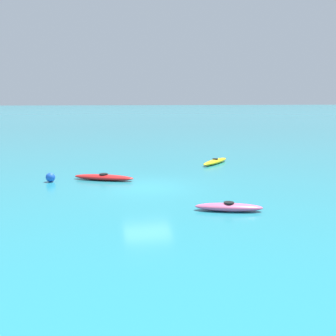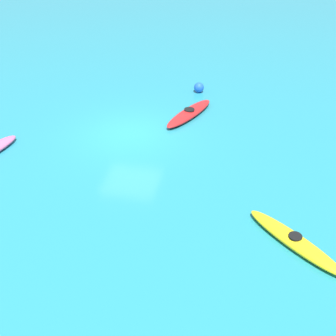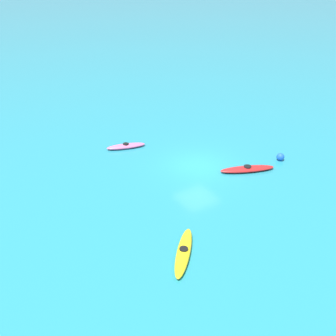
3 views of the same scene
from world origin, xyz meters
name	(u,v)px [view 1 (image 1 of 3)]	position (x,y,z in m)	size (l,w,h in m)	color
ground_plane	(147,187)	(0.00, 0.00, 0.00)	(600.00, 600.00, 0.00)	teal
kayak_pink	(229,207)	(4.92, 2.70, 0.16)	(1.39, 2.82, 0.37)	pink
kayak_red	(104,177)	(-2.26, -2.18, 0.16)	(2.06, 3.52, 0.37)	red
kayak_yellow	(215,161)	(-6.59, 5.71, 0.16)	(2.96, 2.81, 0.37)	yellow
buoy_blue	(50,177)	(-2.31, -5.08, 0.26)	(0.52, 0.52, 0.52)	blue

